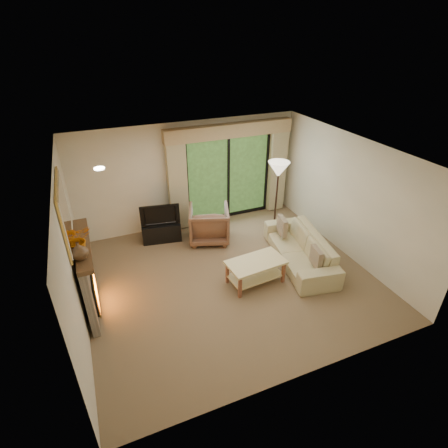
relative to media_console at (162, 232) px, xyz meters
name	(u,v)px	position (x,y,z in m)	size (l,w,h in m)	color
floor	(230,278)	(0.92, -1.95, -0.22)	(5.50, 5.50, 0.00)	brown
ceiling	(231,154)	(0.92, -1.95, 2.38)	(5.50, 5.50, 0.00)	white
wall_back	(189,175)	(0.92, 0.55, 1.08)	(5.00, 5.00, 0.00)	beige
wall_front	(308,311)	(0.92, -4.45, 1.08)	(5.00, 5.00, 0.00)	beige
wall_left	(71,254)	(-1.83, -1.95, 1.08)	(5.00, 5.00, 0.00)	beige
wall_right	(350,198)	(3.67, -1.95, 1.08)	(5.00, 5.00, 0.00)	beige
fireplace	(86,276)	(-1.71, -1.75, 0.46)	(0.24, 1.70, 1.37)	slate
mirror	(64,213)	(-1.80, -1.75, 1.73)	(0.07, 1.45, 1.02)	gold
sliding_door	(228,178)	(1.92, 0.50, 0.88)	(2.26, 0.10, 2.16)	black
curtain_left	(178,184)	(0.57, 0.39, 0.98)	(0.45, 0.18, 2.35)	tan
curtain_right	(277,168)	(3.27, 0.39, 0.98)	(0.45, 0.18, 2.35)	tan
cornice	(230,131)	(1.92, 0.41, 2.10)	(3.20, 0.24, 0.32)	tan
media_console	(162,232)	(0.00, 0.00, 0.00)	(0.89, 0.40, 0.45)	black
tv	(160,214)	(0.00, 0.00, 0.48)	(0.89, 0.12, 0.51)	black
armchair	(209,224)	(1.05, -0.42, 0.20)	(0.90, 0.93, 0.84)	brown
sofa	(300,249)	(2.52, -2.00, 0.10)	(2.24, 0.87, 0.65)	tan
pillow_near	(316,257)	(2.45, -2.64, 0.33)	(0.10, 0.38, 0.38)	#502C24
pillow_far	(282,226)	(2.45, -1.35, 0.33)	(0.11, 0.41, 0.41)	#502C24
coffee_table	(255,272)	(1.33, -2.27, 0.03)	(1.12, 0.62, 0.50)	beige
floor_lamp	(276,199)	(2.62, -0.73, 0.69)	(0.49, 0.49, 1.83)	white
vase	(79,251)	(-1.69, -2.23, 1.29)	(0.27, 0.27, 0.28)	#4D351F
branches	(77,239)	(-1.69, -2.03, 1.38)	(0.41, 0.36, 0.46)	#C0650C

